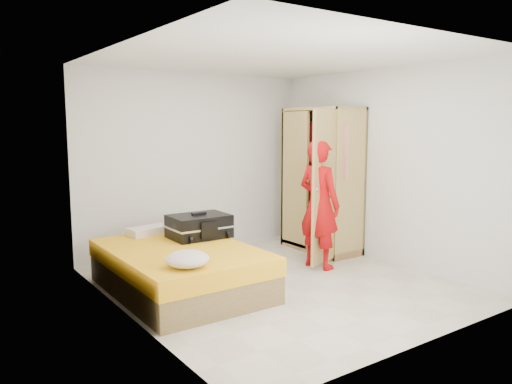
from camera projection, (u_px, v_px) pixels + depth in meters
room at (278, 174)px, 5.70m from camera, size 4.00×4.02×2.60m
bed at (181, 269)px, 5.58m from camera, size 1.42×2.02×0.50m
wardrobe at (322, 184)px, 7.25m from camera, size 1.14×1.38×2.10m
person at (319, 204)px, 6.45m from camera, size 0.50×0.67×1.67m
suitcase at (199, 226)px, 6.04m from camera, size 0.72×0.55×0.31m
round_cushion at (188, 259)px, 4.79m from camera, size 0.42×0.42×0.16m
pillow at (149, 231)px, 6.22m from camera, size 0.55×0.34×0.09m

